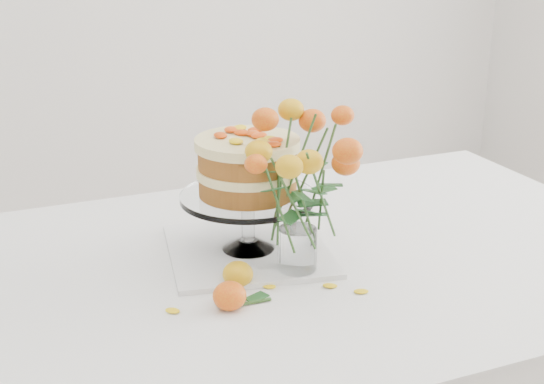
# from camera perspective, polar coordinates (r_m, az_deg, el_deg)

# --- Properties ---
(table) EXTENTS (1.43, 0.93, 0.76)m
(table) POSITION_cam_1_polar(r_m,az_deg,el_deg) (1.50, 2.56, -7.56)
(table) COLOR tan
(table) RESTS_ON ground
(napkin) EXTENTS (0.35, 0.35, 0.01)m
(napkin) POSITION_cam_1_polar(r_m,az_deg,el_deg) (1.47, -1.78, -4.43)
(napkin) COLOR white
(napkin) RESTS_ON table
(cake_stand) EXTENTS (0.26, 0.26, 0.23)m
(cake_stand) POSITION_cam_1_polar(r_m,az_deg,el_deg) (1.41, -1.85, 1.47)
(cake_stand) COLOR white
(cake_stand) RESTS_ON napkin
(rose_vase) EXTENTS (0.26, 0.26, 0.35)m
(rose_vase) POSITION_cam_1_polar(r_m,az_deg,el_deg) (1.31, 1.99, 2.02)
(rose_vase) COLOR white
(rose_vase) RESTS_ON table
(loose_rose_near) EXTENTS (0.10, 0.05, 0.05)m
(loose_rose_near) POSITION_cam_1_polar(r_m,az_deg,el_deg) (1.34, -2.57, -6.21)
(loose_rose_near) COLOR orange
(loose_rose_near) RESTS_ON table
(loose_rose_far) EXTENTS (0.10, 0.06, 0.05)m
(loose_rose_far) POSITION_cam_1_polar(r_m,az_deg,el_deg) (1.26, -3.19, -7.82)
(loose_rose_far) COLOR red
(loose_rose_far) RESTS_ON table
(stray_petal_a) EXTENTS (0.03, 0.02, 0.00)m
(stray_petal_a) POSITION_cam_1_polar(r_m,az_deg,el_deg) (1.34, -0.24, -7.12)
(stray_petal_a) COLOR yellow
(stray_petal_a) RESTS_ON table
(stray_petal_b) EXTENTS (0.03, 0.02, 0.00)m
(stray_petal_b) POSITION_cam_1_polar(r_m,az_deg,el_deg) (1.34, 4.39, -7.07)
(stray_petal_b) COLOR yellow
(stray_petal_b) RESTS_ON table
(stray_petal_c) EXTENTS (0.03, 0.02, 0.00)m
(stray_petal_c) POSITION_cam_1_polar(r_m,az_deg,el_deg) (1.33, 6.73, -7.46)
(stray_petal_c) COLOR yellow
(stray_petal_c) RESTS_ON table
(stray_petal_d) EXTENTS (0.03, 0.02, 0.00)m
(stray_petal_d) POSITION_cam_1_polar(r_m,az_deg,el_deg) (1.34, -6.66, -7.23)
(stray_petal_d) COLOR yellow
(stray_petal_d) RESTS_ON table
(stray_petal_e) EXTENTS (0.03, 0.02, 0.00)m
(stray_petal_e) POSITION_cam_1_polar(r_m,az_deg,el_deg) (1.27, -7.50, -8.86)
(stray_petal_e) COLOR yellow
(stray_petal_e) RESTS_ON table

